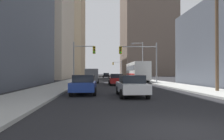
{
  "coord_description": "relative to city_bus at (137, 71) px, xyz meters",
  "views": [
    {
      "loc": [
        -2.53,
        -5.68,
        1.72
      ],
      "look_at": [
        0.0,
        30.63,
        2.13
      ],
      "focal_mm": 32.45,
      "sensor_mm": 36.0,
      "label": 1
    }
  ],
  "objects": [
    {
      "name": "traffic_signal_far_right",
      "position": [
        0.15,
        37.28,
        2.09
      ],
      "size": [
        3.27,
        0.44,
        6.0
      ],
      "color": "gray",
      "rests_on": "ground"
    },
    {
      "name": "sedan_red",
      "position": [
        -4.45,
        -8.24,
        -1.16
      ],
      "size": [
        1.95,
        4.23,
        1.52
      ],
      "color": "maroon",
      "rests_on": "ground"
    },
    {
      "name": "sedan_beige",
      "position": [
        -8.02,
        13.11,
        -1.16
      ],
      "size": [
        1.96,
        4.27,
        1.52
      ],
      "color": "#C6B793",
      "rests_on": "ground"
    },
    {
      "name": "utility_pole_right",
      "position": [
        3.23,
        -18.89,
        3.3
      ],
      "size": [
        2.2,
        0.28,
        9.92
      ],
      "color": "brown",
      "rests_on": "ground"
    },
    {
      "name": "city_bus",
      "position": [
        0.0,
        0.0,
        0.0
      ],
      "size": [
        2.85,
        11.57,
        3.4
      ],
      "color": "silver",
      "rests_on": "ground"
    },
    {
      "name": "traffic_signal_near_left",
      "position": [
        -9.0,
        -6.86,
        2.08
      ],
      "size": [
        3.12,
        0.44,
        6.0
      ],
      "color": "gray",
      "rests_on": "ground"
    },
    {
      "name": "sedan_black",
      "position": [
        -4.48,
        25.2,
        -1.16
      ],
      "size": [
        1.95,
        4.21,
        1.52
      ],
      "color": "black",
      "rests_on": "ground"
    },
    {
      "name": "building_left_mid_office",
      "position": [
        -22.27,
        20.38,
        14.77
      ],
      "size": [
        15.05,
        23.2,
        33.4
      ],
      "primitive_type": "cube",
      "color": "#B7A893",
      "rests_on": "ground"
    },
    {
      "name": "traffic_signal_near_right",
      "position": [
        -0.9,
        -6.86,
        2.19
      ],
      "size": [
        5.52,
        0.44,
        6.0
      ],
      "color": "gray",
      "rests_on": "ground"
    },
    {
      "name": "sedan_white",
      "position": [
        -4.52,
        -21.16,
        -1.16
      ],
      "size": [
        1.95,
        4.23,
        1.52
      ],
      "color": "white",
      "rests_on": "ground"
    },
    {
      "name": "cargo_van_grey",
      "position": [
        -7.88,
        -2.7,
        -0.64
      ],
      "size": [
        2.16,
        5.23,
        2.26
      ],
      "color": "slate",
      "rests_on": "ground"
    },
    {
      "name": "building_right_far_highrise",
      "position": [
        16.55,
        61.39,
        29.07
      ],
      "size": [
        22.77,
        27.57,
        62.0
      ],
      "primitive_type": "cube",
      "color": "#66564C",
      "rests_on": "ground"
    },
    {
      "name": "sidewalk_left",
      "position": [
        -11.63,
        20.2,
        -1.85
      ],
      "size": [
        3.86,
        160.0,
        0.15
      ],
      "primitive_type": "cube",
      "color": "#9E9E99",
      "rests_on": "ground"
    },
    {
      "name": "building_left_far_tower",
      "position": [
        -23.44,
        62.51,
        23.31
      ],
      "size": [
        19.11,
        28.14,
        50.48
      ],
      "primitive_type": "cube",
      "color": "tan",
      "rests_on": "ground"
    },
    {
      "name": "sidewalk_right",
      "position": [
        2.85,
        20.2,
        -1.85
      ],
      "size": [
        3.86,
        160.0,
        0.15
      ],
      "primitive_type": "cube",
      "color": "#9E9E99",
      "rests_on": "ground"
    },
    {
      "name": "ground_plane",
      "position": [
        -4.39,
        -29.8,
        -1.93
      ],
      "size": [
        400.0,
        400.0,
        0.0
      ],
      "primitive_type": "plane",
      "color": "black"
    },
    {
      "name": "street_lamp_right",
      "position": [
        1.26,
        2.71,
        2.6
      ],
      "size": [
        2.29,
        0.32,
        7.5
      ],
      "color": "gray",
      "rests_on": "ground"
    },
    {
      "name": "sedan_blue",
      "position": [
        -8.01,
        -19.45,
        -1.16
      ],
      "size": [
        1.95,
        4.25,
        1.52
      ],
      "color": "navy",
      "rests_on": "ground"
    }
  ]
}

